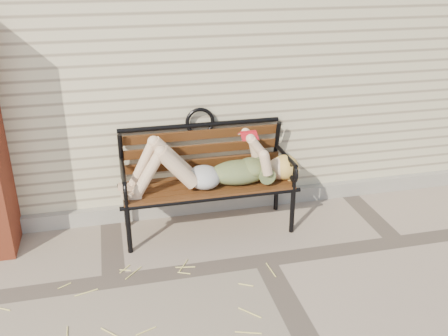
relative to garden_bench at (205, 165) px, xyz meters
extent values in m
plane|color=gray|center=(0.36, -0.72, -0.61)|extent=(80.00, 80.00, 0.00)
cube|color=beige|center=(0.36, 2.28, 0.89)|extent=(8.00, 4.00, 3.00)
cube|color=#9A938B|center=(0.36, 0.25, -0.53)|extent=(8.00, 0.10, 0.15)
cylinder|color=black|center=(-0.74, -0.33, -0.38)|extent=(0.04, 0.04, 0.45)
cylinder|color=black|center=(-0.74, 0.12, -0.38)|extent=(0.04, 0.04, 0.45)
cylinder|color=black|center=(0.74, -0.33, -0.38)|extent=(0.04, 0.04, 0.45)
cylinder|color=black|center=(0.74, 0.12, -0.38)|extent=(0.04, 0.04, 0.45)
cube|color=#532B15|center=(0.00, -0.10, -0.16)|extent=(1.52, 0.49, 0.03)
cylinder|color=black|center=(0.00, -0.33, -0.18)|extent=(1.60, 0.04, 0.04)
cylinder|color=black|center=(0.00, 0.12, -0.18)|extent=(1.60, 0.04, 0.04)
torus|color=black|center=(0.00, 0.23, 0.34)|extent=(0.28, 0.04, 0.28)
ellipsoid|color=#0A3949|center=(0.28, -0.13, -0.04)|extent=(0.54, 0.31, 0.21)
ellipsoid|color=#0A3949|center=(0.40, -0.13, 0.00)|extent=(0.26, 0.30, 0.16)
ellipsoid|color=#B6B7BC|center=(-0.04, -0.13, -0.05)|extent=(0.30, 0.34, 0.19)
sphere|color=beige|center=(0.67, -0.13, -0.04)|extent=(0.22, 0.22, 0.22)
ellipsoid|color=#E6B356|center=(0.72, -0.13, -0.03)|extent=(0.25, 0.25, 0.23)
cube|color=#AC131D|center=(0.36, -0.13, 0.34)|extent=(0.14, 0.02, 0.02)
cube|color=silver|center=(0.36, -0.18, 0.31)|extent=(0.14, 0.09, 0.05)
cube|color=silver|center=(0.36, -0.09, 0.31)|extent=(0.14, 0.09, 0.05)
cube|color=#AC131D|center=(0.36, -0.18, 0.32)|extent=(0.15, 0.09, 0.05)
cube|color=#AC131D|center=(0.36, -0.09, 0.32)|extent=(0.15, 0.09, 0.05)
cylinder|color=#DFD06D|center=(0.22, -0.80, -0.60)|extent=(0.07, 0.15, 0.01)
cylinder|color=#DFD06D|center=(0.23, -1.62, -0.60)|extent=(0.18, 0.09, 0.01)
cylinder|color=#DFD06D|center=(0.37, -0.86, -0.60)|extent=(0.14, 0.09, 0.01)
cylinder|color=#DFD06D|center=(-0.68, -0.86, -0.60)|extent=(0.13, 0.12, 0.01)
cylinder|color=#DFD06D|center=(-0.20, -0.69, -0.60)|extent=(0.09, 0.09, 0.01)
cylinder|color=#DFD06D|center=(-0.65, -0.63, -0.60)|extent=(0.19, 0.03, 0.01)
cylinder|color=#DFD06D|center=(-0.55, -0.66, -0.60)|extent=(0.14, 0.15, 0.01)
cylinder|color=#DFD06D|center=(-1.66, -1.13, -0.60)|extent=(0.02, 0.13, 0.01)
cylinder|color=#DFD06D|center=(-0.90, -0.84, -0.60)|extent=(0.16, 0.04, 0.01)
cylinder|color=#DFD06D|center=(-0.47, -0.97, -0.60)|extent=(0.12, 0.09, 0.01)
cylinder|color=#DFD06D|center=(-1.45, -0.77, -0.60)|extent=(0.03, 0.13, 0.01)
camera|label=1|loc=(-0.79, -4.08, 1.81)|focal=40.00mm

